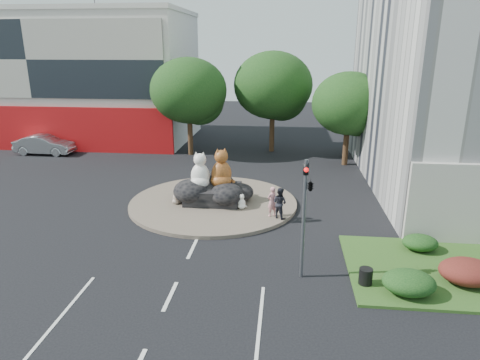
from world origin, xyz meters
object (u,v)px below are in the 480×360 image
object	(u,v)px
cat_tabby	(221,167)
kitten_white	(242,201)
cat_white	(200,170)
pedestrian_dark	(280,203)
kitten_calico	(176,196)
pedestrian_pink	(272,201)
parked_car	(45,145)
litter_bin	(366,276)

from	to	relation	value
cat_tabby	kitten_white	distance (m)	2.40
cat_white	pedestrian_dark	xyz separation A→B (m)	(4.72, -2.06, -1.13)
kitten_calico	pedestrian_pink	distance (m)	5.84
cat_tabby	parked_car	xyz separation A→B (m)	(-17.24, 10.59, -1.43)
parked_car	litter_bin	bearing A→B (deg)	-127.43
kitten_calico	litter_bin	bearing A→B (deg)	8.56
kitten_white	pedestrian_pink	distance (m)	2.03
cat_white	parked_car	distance (m)	19.41
parked_car	cat_tabby	bearing A→B (deg)	-120.61
pedestrian_dark	litter_bin	bearing A→B (deg)	155.61
kitten_white	litter_bin	world-z (taller)	kitten_white
parked_car	kitten_calico	bearing A→B (deg)	-126.90
cat_white	kitten_white	distance (m)	3.10
cat_tabby	kitten_white	xyz separation A→B (m)	(1.32, -1.17, -1.63)
pedestrian_dark	pedestrian_pink	bearing A→B (deg)	6.55
pedestrian_pink	parked_car	distance (m)	23.96
cat_white	pedestrian_dark	world-z (taller)	cat_white
kitten_calico	litter_bin	distance (m)	12.39
cat_tabby	parked_car	size ratio (longest dim) A/B	0.46
cat_white	pedestrian_dark	distance (m)	5.27
cat_white	kitten_white	world-z (taller)	cat_white
pedestrian_pink	pedestrian_dark	bearing A→B (deg)	111.68
parked_car	litter_bin	world-z (taller)	parked_car
kitten_white	pedestrian_dark	bearing A→B (deg)	-64.75
cat_tabby	kitten_white	size ratio (longest dim) A/B	2.65
kitten_white	kitten_calico	bearing A→B (deg)	138.14
cat_white	parked_car	bearing A→B (deg)	151.07
kitten_calico	parked_car	world-z (taller)	parked_car
kitten_white	litter_bin	xyz separation A→B (m)	(5.68, -7.45, -0.19)
parked_car	litter_bin	xyz separation A→B (m)	(24.24, -19.21, -0.39)
kitten_white	litter_bin	size ratio (longest dim) A/B	1.35
kitten_white	parked_car	distance (m)	21.98
kitten_calico	litter_bin	world-z (taller)	kitten_calico
cat_white	cat_tabby	bearing A→B (deg)	18.43
pedestrian_dark	parked_car	bearing A→B (deg)	4.48
cat_tabby	parked_car	distance (m)	20.28
litter_bin	kitten_calico	bearing A→B (deg)	140.80
kitten_calico	kitten_white	size ratio (longest dim) A/B	1.03
kitten_white	parked_car	world-z (taller)	parked_car
cat_tabby	litter_bin	distance (m)	11.25
kitten_calico	pedestrian_dark	size ratio (longest dim) A/B	0.53
pedestrian_pink	pedestrian_dark	xyz separation A→B (m)	(0.42, -0.24, 0.02)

